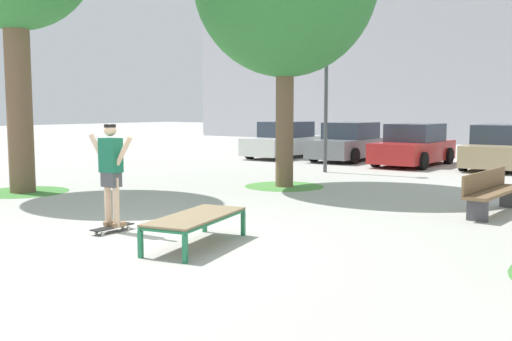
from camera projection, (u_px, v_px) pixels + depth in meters
name	position (u px, v px, depth m)	size (l,w,h in m)	color
ground_plane	(156.00, 241.00, 8.94)	(120.00, 120.00, 0.00)	#B7B5AD
building_facade	(481.00, 42.00, 33.91)	(39.83, 4.00, 11.85)	silver
skate_box	(196.00, 218.00, 8.60)	(1.17, 2.02, 0.46)	#237A4C
skateboard	(113.00, 227.00, 9.61)	(0.23, 0.81, 0.09)	black
skater	(111.00, 168.00, 9.51)	(1.00, 0.29, 1.69)	beige
grass_patch_near_left	(23.00, 192.00, 14.23)	(2.17, 2.17, 0.01)	#47893D
grass_patch_mid_back	(284.00, 186.00, 15.29)	(2.08, 2.08, 0.01)	#519342
car_white	(285.00, 141.00, 24.34)	(2.03, 4.26, 1.50)	silver
car_grey	(350.00, 143.00, 22.98)	(1.99, 4.23, 1.50)	slate
car_red	(414.00, 146.00, 20.94)	(1.93, 4.20, 1.50)	red
car_tan	(500.00, 149.00, 19.69)	(2.08, 4.28, 1.50)	tan
park_bench	(492.00, 191.00, 11.26)	(0.57, 2.42, 0.83)	brown
light_post	(327.00, 52.00, 18.31)	(0.36, 0.36, 5.83)	#4C4C51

